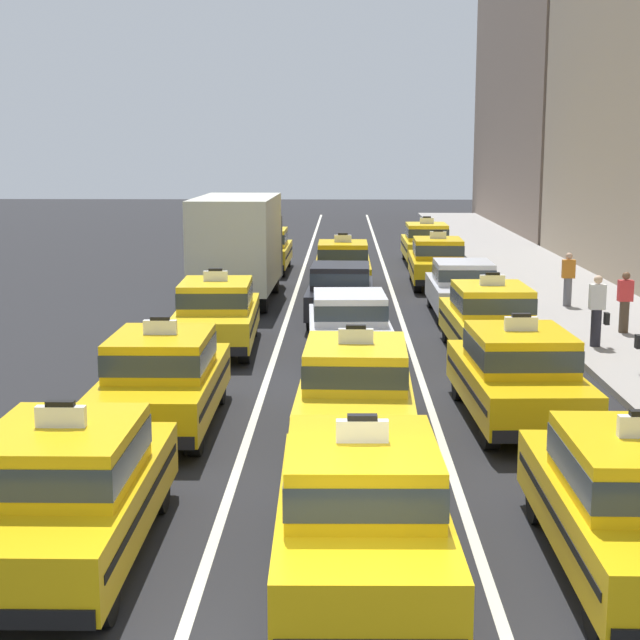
{
  "coord_description": "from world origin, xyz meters",
  "views": [
    {
      "loc": [
        -0.02,
        -8.36,
        4.77
      ],
      "look_at": [
        -0.49,
        10.92,
        1.3
      ],
      "focal_mm": 54.35,
      "sensor_mm": 36.0,
      "label": 1
    }
  ],
  "objects_px": {
    "taxi_left_nearest": "(67,490)",
    "taxi_right_nearest": "(636,502)",
    "taxi_right_sixth": "(426,243)",
    "taxi_center_fifth": "(343,265)",
    "taxi_right_fifth": "(437,261)",
    "taxi_left_third": "(217,313)",
    "taxi_left_fifth": "(265,249)",
    "pedestrian_near_crosswalk": "(625,302)",
    "pedestrian_by_storefront": "(597,311)",
    "taxi_right_second": "(518,374)",
    "sedan_right_fourth": "(463,287)",
    "pedestrian_trailing": "(568,279)",
    "taxi_center_nearest": "(361,508)",
    "sedan_center_fourth": "(340,291)",
    "sedan_center_third": "(349,325)",
    "taxi_right_third": "(490,319)",
    "taxi_left_second": "(163,378)",
    "box_truck_left_fourth": "(240,244)",
    "taxi_center_second": "(356,389)"
  },
  "relations": [
    {
      "from": "taxi_left_nearest",
      "to": "taxi_right_nearest",
      "type": "xyz_separation_m",
      "value": [
        6.44,
        -0.24,
        0.0
      ]
    },
    {
      "from": "taxi_right_sixth",
      "to": "taxi_center_fifth",
      "type": "bearing_deg",
      "value": -113.69
    },
    {
      "from": "taxi_right_fifth",
      "to": "taxi_left_third",
      "type": "bearing_deg",
      "value": -120.16
    },
    {
      "from": "taxi_right_sixth",
      "to": "taxi_left_fifth",
      "type": "bearing_deg",
      "value": -157.57
    },
    {
      "from": "pedestrian_near_crosswalk",
      "to": "pedestrian_by_storefront",
      "type": "height_order",
      "value": "pedestrian_by_storefront"
    },
    {
      "from": "taxi_center_fifth",
      "to": "taxi_right_second",
      "type": "xyz_separation_m",
      "value": [
        3.06,
        -15.4,
        0.0
      ]
    },
    {
      "from": "taxi_left_fifth",
      "to": "taxi_right_nearest",
      "type": "bearing_deg",
      "value": -76.79
    },
    {
      "from": "taxi_left_nearest",
      "to": "sedan_right_fourth",
      "type": "bearing_deg",
      "value": 68.55
    },
    {
      "from": "taxi_right_second",
      "to": "pedestrian_trailing",
      "type": "distance_m",
      "value": 12.26
    },
    {
      "from": "taxi_center_nearest",
      "to": "taxi_right_second",
      "type": "height_order",
      "value": "same"
    },
    {
      "from": "sedan_center_fourth",
      "to": "taxi_center_fifth",
      "type": "xyz_separation_m",
      "value": [
        0.06,
        5.47,
        0.03
      ]
    },
    {
      "from": "taxi_right_nearest",
      "to": "sedan_right_fourth",
      "type": "relative_size",
      "value": 1.06
    },
    {
      "from": "sedan_center_third",
      "to": "taxi_center_fifth",
      "type": "height_order",
      "value": "taxi_center_fifth"
    },
    {
      "from": "taxi_left_third",
      "to": "sedan_right_fourth",
      "type": "height_order",
      "value": "taxi_left_third"
    },
    {
      "from": "pedestrian_trailing",
      "to": "sedan_center_third",
      "type": "bearing_deg",
      "value": -132.4
    },
    {
      "from": "sedan_center_third",
      "to": "taxi_right_third",
      "type": "distance_m",
      "value": 3.33
    },
    {
      "from": "taxi_center_fifth",
      "to": "taxi_left_second",
      "type": "bearing_deg",
      "value": -100.87
    },
    {
      "from": "sedan_center_third",
      "to": "sedan_center_fourth",
      "type": "relative_size",
      "value": 1.0
    },
    {
      "from": "taxi_left_third",
      "to": "taxi_right_fifth",
      "type": "bearing_deg",
      "value": 59.84
    },
    {
      "from": "sedan_center_fourth",
      "to": "pedestrian_trailing",
      "type": "height_order",
      "value": "pedestrian_trailing"
    },
    {
      "from": "taxi_right_second",
      "to": "taxi_right_sixth",
      "type": "relative_size",
      "value": 1.01
    },
    {
      "from": "pedestrian_near_crosswalk",
      "to": "taxi_right_third",
      "type": "bearing_deg",
      "value": -149.21
    },
    {
      "from": "taxi_left_nearest",
      "to": "taxi_right_third",
      "type": "relative_size",
      "value": 0.99
    },
    {
      "from": "taxi_center_fifth",
      "to": "taxi_right_fifth",
      "type": "xyz_separation_m",
      "value": [
        3.25,
        1.33,
        0.0
      ]
    },
    {
      "from": "taxi_left_third",
      "to": "taxi_right_nearest",
      "type": "relative_size",
      "value": 1.01
    },
    {
      "from": "sedan_right_fourth",
      "to": "taxi_right_fifth",
      "type": "relative_size",
      "value": 0.94
    },
    {
      "from": "taxi_right_third",
      "to": "pedestrian_near_crosswalk",
      "type": "bearing_deg",
      "value": 30.79
    },
    {
      "from": "taxi_center_nearest",
      "to": "taxi_right_second",
      "type": "xyz_separation_m",
      "value": [
        2.83,
        6.39,
        0.0
      ]
    },
    {
      "from": "taxi_left_third",
      "to": "sedan_center_third",
      "type": "xyz_separation_m",
      "value": [
        3.13,
        -1.33,
        -0.03
      ]
    },
    {
      "from": "pedestrian_trailing",
      "to": "sedan_right_fourth",
      "type": "bearing_deg",
      "value": -162.87
    },
    {
      "from": "pedestrian_near_crosswalk",
      "to": "taxi_right_nearest",
      "type": "bearing_deg",
      "value": -105.35
    },
    {
      "from": "taxi_right_second",
      "to": "pedestrian_by_storefront",
      "type": "relative_size",
      "value": 2.76
    },
    {
      "from": "sedan_center_third",
      "to": "pedestrian_near_crosswalk",
      "type": "relative_size",
      "value": 2.84
    },
    {
      "from": "taxi_left_second",
      "to": "box_truck_left_fourth",
      "type": "distance_m",
      "value": 14.04
    },
    {
      "from": "taxi_left_nearest",
      "to": "taxi_left_second",
      "type": "relative_size",
      "value": 1.0
    },
    {
      "from": "sedan_center_third",
      "to": "pedestrian_by_storefront",
      "type": "distance_m",
      "value": 5.92
    },
    {
      "from": "box_truck_left_fourth",
      "to": "sedan_center_third",
      "type": "height_order",
      "value": "box_truck_left_fourth"
    },
    {
      "from": "taxi_right_second",
      "to": "taxi_left_nearest",
      "type": "bearing_deg",
      "value": -136.4
    },
    {
      "from": "taxi_center_nearest",
      "to": "taxi_right_second",
      "type": "distance_m",
      "value": 6.99
    },
    {
      "from": "taxi_center_second",
      "to": "sedan_center_third",
      "type": "relative_size",
      "value": 1.05
    },
    {
      "from": "taxi_left_nearest",
      "to": "pedestrian_by_storefront",
      "type": "relative_size",
      "value": 2.73
    },
    {
      "from": "box_truck_left_fourth",
      "to": "taxi_right_sixth",
      "type": "xyz_separation_m",
      "value": [
        6.62,
        9.62,
        -0.9
      ]
    },
    {
      "from": "taxi_left_fifth",
      "to": "pedestrian_near_crosswalk",
      "type": "distance_m",
      "value": 16.34
    },
    {
      "from": "taxi_left_third",
      "to": "taxi_right_sixth",
      "type": "bearing_deg",
      "value": 69.59
    },
    {
      "from": "taxi_center_nearest",
      "to": "taxi_right_third",
      "type": "distance_m",
      "value": 12.26
    },
    {
      "from": "pedestrian_by_storefront",
      "to": "sedan_right_fourth",
      "type": "bearing_deg",
      "value": 117.69
    },
    {
      "from": "taxi_left_nearest",
      "to": "taxi_right_second",
      "type": "bearing_deg",
      "value": 43.6
    },
    {
      "from": "taxi_left_third",
      "to": "sedan_center_fourth",
      "type": "distance_m",
      "value": 4.87
    },
    {
      "from": "taxi_left_second",
      "to": "pedestrian_near_crosswalk",
      "type": "bearing_deg",
      "value": 38.72
    },
    {
      "from": "taxi_right_sixth",
      "to": "taxi_left_nearest",
      "type": "bearing_deg",
      "value": -102.7
    }
  ]
}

